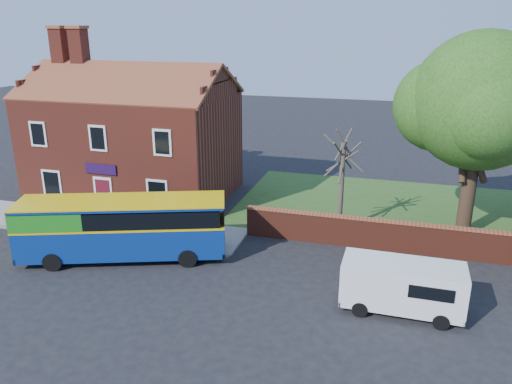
% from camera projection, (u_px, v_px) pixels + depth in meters
% --- Properties ---
extents(ground, '(120.00, 120.00, 0.00)m').
position_uv_depth(ground, '(154.00, 292.00, 20.98)').
color(ground, black).
rests_on(ground, ground).
extents(pavement, '(18.00, 3.50, 0.12)m').
position_uv_depth(pavement, '(89.00, 224.00, 28.05)').
color(pavement, gray).
rests_on(pavement, ground).
extents(kerb, '(18.00, 0.15, 0.14)m').
position_uv_depth(kerb, '(69.00, 236.00, 26.45)').
color(kerb, slate).
rests_on(kerb, ground).
extents(grass_strip, '(26.00, 12.00, 0.04)m').
position_uv_depth(grass_strip, '(456.00, 215.00, 29.37)').
color(grass_strip, '#426B28').
rests_on(grass_strip, ground).
extents(shop_building, '(12.30, 8.13, 10.50)m').
position_uv_depth(shop_building, '(135.00, 143.00, 32.21)').
color(shop_building, maroon).
rests_on(shop_building, ground).
extents(boundary_wall, '(22.00, 0.38, 1.60)m').
position_uv_depth(boundary_wall, '(469.00, 244.00, 23.66)').
color(boundary_wall, maroon).
rests_on(boundary_wall, ground).
extents(bus, '(9.88, 5.55, 2.93)m').
position_uv_depth(bus, '(116.00, 226.00, 23.56)').
color(bus, navy).
rests_on(bus, ground).
extents(van_near, '(4.65, 1.99, 2.03)m').
position_uv_depth(van_near, '(403.00, 285.00, 19.29)').
color(van_near, white).
rests_on(van_near, ground).
extents(large_tree, '(8.65, 6.85, 10.56)m').
position_uv_depth(large_tree, '(482.00, 105.00, 24.66)').
color(large_tree, black).
rests_on(large_tree, ground).
extents(bare_tree, '(2.01, 2.40, 5.37)m').
position_uv_depth(bare_tree, '(341.00, 183.00, 26.37)').
color(bare_tree, '#4C4238').
rests_on(bare_tree, ground).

